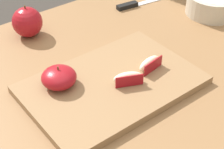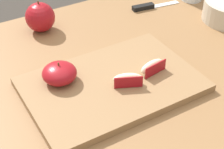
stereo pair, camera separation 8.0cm
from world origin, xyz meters
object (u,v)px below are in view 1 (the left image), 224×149
Objects in this scene: cutting_board at (112,85)px; apple_wedge_back at (128,78)px; whole_apple_red_delicious at (27,22)px; paring_knife at (131,5)px; apple_wedge_left at (150,64)px; apple_half_skin_up at (59,77)px; ceramic_fruit_bowl at (213,3)px.

cutting_board is 0.04m from apple_wedge_back.
whole_apple_red_delicious is (-0.07, 0.35, 0.01)m from apple_wedge_back.
whole_apple_red_delicious is at bearing 172.65° from paring_knife.
apple_wedge_back is 0.36m from whole_apple_red_delicious.
whole_apple_red_delicious reaches higher than apple_wedge_left.
apple_half_skin_up is at bearing -102.54° from whole_apple_red_delicious.
apple_wedge_back is at bearing -164.25° from ceramic_fruit_bowl.
apple_half_skin_up is at bearing 158.55° from apple_wedge_left.
apple_wedge_back is at bearing -131.24° from paring_knife.
paring_knife is at bearing 29.02° from apple_half_skin_up.
apple_wedge_left is at bearing -67.53° from whole_apple_red_delicious.
cutting_board is 2.44× the size of ceramic_fruit_bowl.
apple_wedge_back is 0.41m from paring_knife.
apple_half_skin_up is 0.45m from paring_knife.
cutting_board is at bearing -136.36° from paring_knife.
cutting_board is at bearing -31.89° from apple_half_skin_up.
apple_half_skin_up is 0.15m from apple_wedge_back.
ceramic_fruit_bowl reaches higher than paring_knife.
apple_wedge_left is at bearing -123.33° from paring_knife.
ceramic_fruit_bowl reaches higher than apple_wedge_back.
cutting_board is 0.47m from ceramic_fruit_bowl.
ceramic_fruit_bowl is at bearing 15.75° from apple_wedge_back.
whole_apple_red_delicious is at bearing 100.67° from apple_wedge_back.
apple_wedge_back is (-0.07, -0.01, 0.00)m from apple_wedge_left.
apple_wedge_left is at bearing -9.21° from cutting_board.
cutting_board is at bearing -168.21° from ceramic_fruit_bowl.
ceramic_fruit_bowl is at bearing 3.52° from apple_half_skin_up.
apple_wedge_back is 0.76× the size of whole_apple_red_delicious.
apple_wedge_left is 0.99× the size of apple_wedge_back.
ceramic_fruit_bowl reaches higher than cutting_board.
whole_apple_red_delicious is at bearing 77.46° from apple_half_skin_up.
cutting_board is 0.41m from paring_knife.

